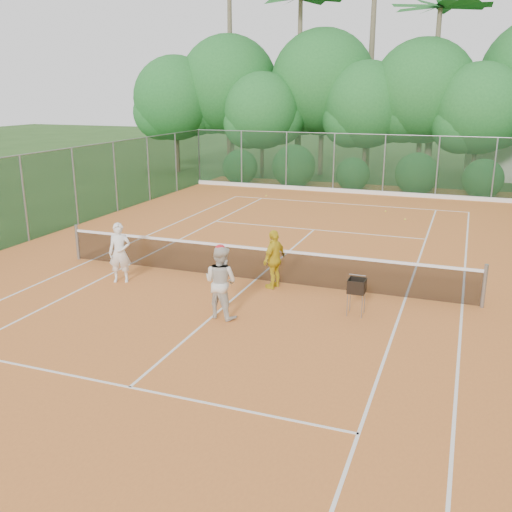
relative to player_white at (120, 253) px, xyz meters
The scene contains 13 objects.
ground 3.81m from the player_white, 22.40° to the left, with size 120.00×120.00×0.00m, color #274A1A.
clay_court 3.81m from the player_white, 22.40° to the left, with size 18.00×36.00×0.02m, color orange.
tennis_net 3.73m from the player_white, 22.40° to the left, with size 11.97×0.10×1.10m.
player_white is the anchor object (origin of this frame).
player_center_grp 3.88m from the player_white, 20.65° to the right, with size 0.95×0.81×1.75m.
player_yellow 4.25m from the player_white, 13.99° to the left, with size 0.93×0.39×1.59m, color gold.
ball_hopper 6.56m from the player_white, ahead, with size 0.39×0.39×0.89m.
stray_ball_a 13.95m from the player_white, 92.75° to the left, with size 0.07×0.07×0.07m, color yellow.
stray_ball_b 13.33m from the player_white, 65.56° to the left, with size 0.07×0.07×0.07m, color yellow.
stray_ball_c 12.56m from the player_white, 58.83° to the left, with size 0.07×0.07×0.07m, color yellow.
court_markings 3.80m from the player_white, 22.40° to the left, with size 11.03×23.83×0.01m.
fence_back 16.78m from the player_white, 78.19° to the left, with size 18.07×0.07×3.00m.
tropical_treeline 22.58m from the player_white, 77.33° to the left, with size 32.10×8.49×15.03m.
Camera 1 is at (5.32, -14.16, 5.13)m, focal length 40.00 mm.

